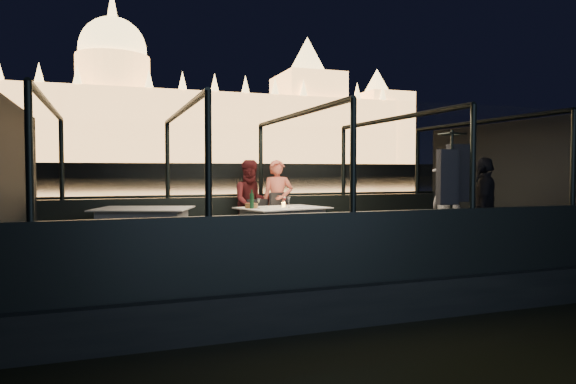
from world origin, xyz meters
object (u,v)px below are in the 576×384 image
object	(u,v)px
dining_table_aft	(144,233)
coat_stand	(451,207)
person_woman_coral	(278,205)
wine_bottle	(252,200)
chair_port_right	(283,222)
chair_port_left	(260,223)
passenger_stripe	(451,207)
passenger_dark	(484,207)
dining_table_central	(283,229)
person_man_maroon	(252,205)

from	to	relation	value
dining_table_aft	coat_stand	size ratio (longest dim) A/B	0.76
person_woman_coral	wine_bottle	distance (m)	1.15
dining_table_aft	person_woman_coral	size ratio (longest dim) A/B	0.93
dining_table_aft	chair_port_right	size ratio (longest dim) A/B	1.53
chair_port_left	chair_port_right	world-z (taller)	chair_port_right
passenger_stripe	chair_port_right	bearing A→B (deg)	48.53
chair_port_left	wine_bottle	bearing A→B (deg)	-116.30
coat_stand	passenger_dark	world-z (taller)	coat_stand
wine_bottle	dining_table_aft	bearing A→B (deg)	168.84
chair_port_left	wine_bottle	size ratio (longest dim) A/B	2.66
dining_table_central	coat_stand	size ratio (longest dim) A/B	0.73
dining_table_aft	person_man_maroon	distance (m)	2.14
chair_port_left	chair_port_right	bearing A→B (deg)	-10.82
passenger_stripe	coat_stand	bearing A→B (deg)	152.35
passenger_dark	wine_bottle	size ratio (longest dim) A/B	4.99
chair_port_right	coat_stand	bearing A→B (deg)	-86.54
passenger_stripe	wine_bottle	distance (m)	3.22
chair_port_left	coat_stand	size ratio (longest dim) A/B	0.44
dining_table_aft	person_man_maroon	world-z (taller)	person_man_maroon
wine_bottle	person_man_maroon	bearing A→B (deg)	74.53
chair_port_right	person_woman_coral	world-z (taller)	person_woman_coral
coat_stand	person_man_maroon	size ratio (longest dim) A/B	1.23
chair_port_left	chair_port_right	distance (m)	0.42
dining_table_central	person_woman_coral	xyz separation A→B (m)	(0.16, 0.75, 0.36)
dining_table_aft	dining_table_central	bearing A→B (deg)	-5.85
dining_table_aft	person_man_maroon	xyz separation A→B (m)	(2.02, 0.62, 0.36)
dining_table_central	dining_table_aft	bearing A→B (deg)	174.15
wine_bottle	passenger_dark	bearing A→B (deg)	-30.45
dining_table_central	passenger_dark	size ratio (longest dim) A/B	0.89
chair_port_right	passenger_dark	distance (m)	3.51
chair_port_left	wine_bottle	distance (m)	0.86
chair_port_left	chair_port_right	size ratio (longest dim) A/B	0.88
dining_table_aft	wine_bottle	size ratio (longest dim) A/B	4.63
dining_table_aft	coat_stand	world-z (taller)	coat_stand
coat_stand	wine_bottle	bearing A→B (deg)	134.48
chair_port_right	dining_table_central	bearing A→B (deg)	-134.00
passenger_stripe	wine_bottle	size ratio (longest dim) A/B	5.01
dining_table_central	passenger_stripe	distance (m)	2.87
wine_bottle	passenger_stripe	bearing A→B (deg)	-34.37
dining_table_central	wine_bottle	size ratio (longest dim) A/B	4.46
person_woman_coral	person_man_maroon	size ratio (longest dim) A/B	1.00
chair_port_right	wine_bottle	distance (m)	1.04
dining_table_aft	person_woman_coral	distance (m)	2.57
person_man_maroon	wine_bottle	xyz separation A→B (m)	(-0.27, -0.96, 0.17)
chair_port_right	person_woman_coral	bearing A→B (deg)	65.92
chair_port_left	coat_stand	bearing A→B (deg)	-55.60
chair_port_left	person_woman_coral	world-z (taller)	person_woman_coral
passenger_stripe	person_woman_coral	bearing A→B (deg)	45.28
dining_table_central	passenger_dark	bearing A→B (deg)	-37.21
chair_port_left	person_woman_coral	distance (m)	0.55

